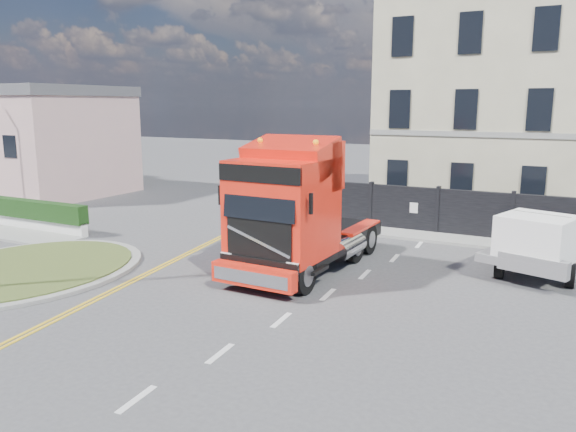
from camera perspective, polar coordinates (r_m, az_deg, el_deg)
The scene contains 9 objects.
ground at distance 18.42m, azimuth -3.93°, elevation -6.22°, with size 120.00×120.00×0.00m, color #424244.
traffic_island at distance 20.86m, azimuth -25.21°, elevation -4.97°, with size 6.80×6.80×0.17m.
hedge_wall at distance 28.04m, azimuth -25.58°, elevation 0.34°, with size 8.00×0.55×1.35m.
seaside_bldg_pink at distance 37.85m, azimuth -23.30°, elevation 6.55°, with size 8.00×8.00×6.00m, color #C3989A.
hoarding_fence at distance 24.55m, azimuth 20.76°, elevation -0.09°, with size 18.80×0.25×2.00m.
georgian_building at distance 31.64m, azimuth 22.04°, elevation 10.93°, with size 12.30×10.30×12.80m.
pavement_far at distance 23.94m, azimuth 19.03°, elevation -2.55°, with size 20.00×1.60×0.12m, color gray.
truck at distance 18.20m, azimuth 0.56°, elevation -0.02°, with size 2.94×7.40×4.39m.
flatbed_pickup at distance 19.76m, azimuth 24.02°, elevation -2.50°, with size 3.47×5.61×2.15m.
Camera 1 is at (9.17, -14.98, 5.54)m, focal length 35.00 mm.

